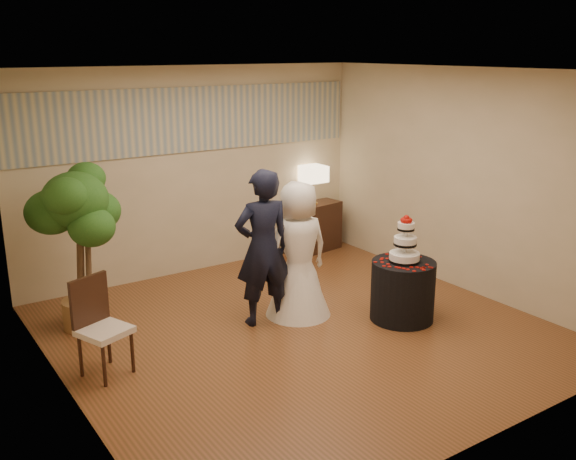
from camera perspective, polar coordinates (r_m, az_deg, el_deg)
floor at (r=7.18m, az=1.14°, el=-8.94°), size 5.00×5.00×0.00m
ceiling at (r=6.52m, az=1.28°, el=14.00°), size 5.00×5.00×0.00m
wall_back at (r=8.83m, az=-8.22°, el=5.19°), size 5.00×0.06×2.80m
wall_front at (r=4.97m, az=18.08°, el=-3.90°), size 5.00×0.06×2.80m
wall_left at (r=5.70m, az=-19.81°, el=-1.54°), size 0.06×5.00×2.80m
wall_right at (r=8.37m, az=15.37°, el=4.20°), size 0.06×5.00×2.80m
mural_border at (r=8.71m, az=-8.35°, el=9.70°), size 4.90×0.02×0.85m
groom at (r=7.08m, az=-2.25°, el=-1.60°), size 0.71×0.52×1.77m
bride at (r=7.33m, az=0.93°, el=-1.75°), size 0.81×0.80×1.59m
cake_table at (r=7.46m, az=10.15°, el=-5.33°), size 0.89×0.89×0.70m
wedding_cake at (r=7.26m, az=10.39°, el=-0.76°), size 0.35×0.35×0.54m
console at (r=9.80m, az=2.23°, el=0.24°), size 0.94×0.53×0.74m
table_lamp at (r=9.65m, az=2.27°, el=4.03°), size 0.34×0.34×0.58m
ficus_tree at (r=7.32m, az=-18.05°, el=-1.47°), size 1.06×1.06×1.86m
side_chair at (r=6.33m, az=-16.01°, el=-8.39°), size 0.57×0.58×0.95m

